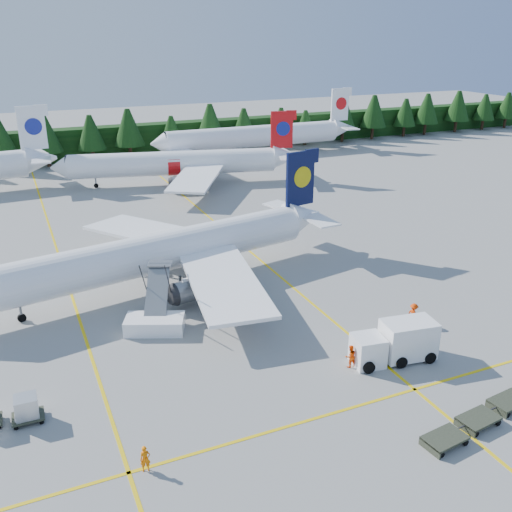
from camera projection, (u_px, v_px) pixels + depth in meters
name	position (u px, v px, depth m)	size (l,w,h in m)	color
ground	(298.00, 365.00, 42.61)	(320.00, 320.00, 0.00)	gray
taxi_stripe_a	(71.00, 293.00, 54.38)	(0.25, 120.00, 0.01)	yellow
taxi_stripe_b	(262.00, 261.00, 61.87)	(0.25, 120.00, 0.01)	yellow
taxi_stripe_cross	(341.00, 411.00, 37.51)	(80.00, 0.25, 0.01)	yellow
treeline_hedge	(103.00, 142.00, 111.26)	(220.00, 4.00, 6.00)	black
airliner_navy	(147.00, 256.00, 54.07)	(38.51, 31.40, 11.29)	white
airliner_red	(170.00, 164.00, 91.56)	(38.05, 30.95, 11.24)	white
airliner_far_right	(248.00, 136.00, 112.43)	(42.23, 4.45, 12.29)	white
airstairs	(155.00, 319.00, 47.51)	(5.71, 7.36, 4.34)	white
service_truck	(394.00, 342.00, 42.80)	(6.62, 3.18, 3.07)	white
dolly_train	(509.00, 400.00, 37.77)	(15.71, 4.40, 0.15)	#393C2C
uld_pair	(5.00, 410.00, 35.92)	(4.51, 2.08, 1.52)	#393C2C
crew_a	(145.00, 459.00, 32.14)	(0.60, 0.39, 1.64)	orange
crew_b	(350.00, 356.00, 42.15)	(0.86, 0.67, 1.77)	#FF4905
crew_c	(414.00, 314.00, 48.27)	(0.79, 0.54, 1.91)	red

